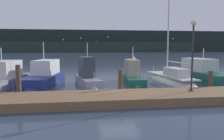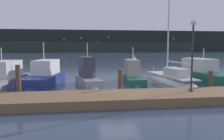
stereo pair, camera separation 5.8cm
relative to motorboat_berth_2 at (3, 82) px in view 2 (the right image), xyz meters
The scene contains 14 objects.
ground_plane 9.12m from the motorboat_berth_2, 24.05° to the right, with size 400.00×400.00×0.00m, color #2D3D51.
dock 10.17m from the motorboat_berth_2, 35.03° to the right, with size 30.79×2.80×0.45m, color brown.
mooring_pile_1 4.83m from the motorboat_berth_2, 61.08° to the right, with size 0.28×0.28×1.98m, color #4C3D2D.
mooring_pile_2 9.33m from the motorboat_berth_2, 26.69° to the right, with size 0.28×0.28×1.64m, color #4C3D2D.
mooring_pile_3 14.94m from the motorboat_berth_2, 16.28° to the right, with size 0.28×0.28×1.44m, color #4C3D2D.
motorboat_berth_2 is the anchor object (origin of this frame).
motorboat_berth_3 3.05m from the motorboat_berth_2, 15.24° to the left, with size 3.23×6.87×4.03m.
motorboat_berth_4 6.42m from the motorboat_berth_2, ahead, with size 2.25×4.77×3.96m.
motorboat_berth_5 10.23m from the motorboat_berth_2, ahead, with size 1.83×5.37×3.55m.
sailboat_berth_6 13.43m from the motorboat_berth_2, ahead, with size 2.58×7.53×10.34m.
motorboat_berth_7 16.70m from the motorboat_berth_2, ahead, with size 3.27×7.35×3.39m.
channel_buoy 20.21m from the motorboat_berth_2, 47.11° to the left, with size 1.48×1.48×1.82m.
dock_lamppost 13.77m from the motorboat_berth_2, 24.83° to the right, with size 0.32×0.32×4.07m.
hillside_backdrop 124.53m from the motorboat_berth_2, 86.56° to the left, with size 240.00×23.00×13.55m.
Camera 2 is at (-2.32, -13.63, 2.98)m, focal length 35.00 mm.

